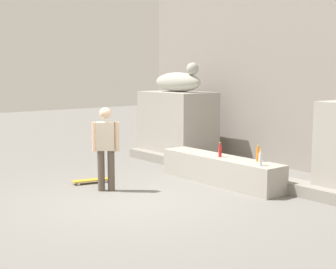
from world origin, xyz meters
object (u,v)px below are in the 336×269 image
(skateboard, at_px, (91,180))
(skater, at_px, (106,145))
(statue_reclining_left, at_px, (179,81))
(bottle_orange, at_px, (258,154))
(bottle_clear, at_px, (260,159))
(bottle_red, at_px, (220,151))

(skateboard, bearing_deg, skater, 96.55)
(statue_reclining_left, height_order, skater, statue_reclining_left)
(statue_reclining_left, distance_m, bottle_orange, 4.07)
(skater, height_order, skateboard, skater)
(statue_reclining_left, distance_m, bottle_clear, 4.46)
(statue_reclining_left, distance_m, bottle_red, 3.42)
(statue_reclining_left, xyz_separation_m, bottle_red, (2.86, -1.26, -1.39))
(bottle_orange, bearing_deg, skater, -126.81)
(statue_reclining_left, height_order, bottle_orange, statue_reclining_left)
(bottle_clear, xyz_separation_m, bottle_red, (-1.16, 0.08, -0.00))
(bottle_red, xyz_separation_m, bottle_orange, (0.83, 0.25, 0.01))
(skater, xyz_separation_m, bottle_orange, (1.83, 2.44, -0.21))
(statue_reclining_left, relative_size, skateboard, 1.99)
(skateboard, height_order, bottle_clear, bottle_clear)
(statue_reclining_left, xyz_separation_m, bottle_clear, (4.02, -1.34, -1.39))
(skater, xyz_separation_m, skateboard, (-0.76, 0.09, -0.86))
(skateboard, xyz_separation_m, bottle_orange, (2.59, 2.35, 0.65))
(skater, bearing_deg, bottle_clear, 173.62)
(bottle_clear, bearing_deg, skateboard, -145.25)
(bottle_orange, bearing_deg, statue_reclining_left, 164.62)
(skateboard, xyz_separation_m, bottle_red, (1.75, 2.10, 0.64))
(statue_reclining_left, relative_size, bottle_red, 5.23)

